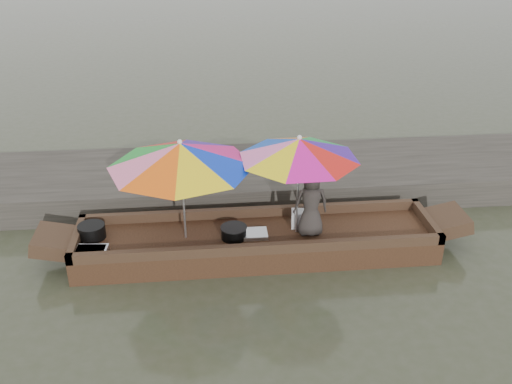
{
  "coord_description": "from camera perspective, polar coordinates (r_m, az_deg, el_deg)",
  "views": [
    {
      "loc": [
        -0.76,
        -7.35,
        4.73
      ],
      "look_at": [
        0.0,
        0.1,
        1.0
      ],
      "focal_mm": 40.0,
      "sensor_mm": 36.0,
      "label": 1
    }
  ],
  "objects": [
    {
      "name": "charcoal_grill",
      "position": [
        8.45,
        -2.23,
        -4.11
      ],
      "size": [
        0.37,
        0.37,
        0.17
      ],
      "primitive_type": "cylinder",
      "color": "black",
      "rests_on": "boat_hull"
    },
    {
      "name": "supply_bag",
      "position": [
        8.75,
        4.48,
        -2.67
      ],
      "size": [
        0.31,
        0.25,
        0.26
      ],
      "primitive_type": "cube",
      "rotation": [
        0.0,
        0.0,
        -0.13
      ],
      "color": "silver",
      "rests_on": "boat_hull"
    },
    {
      "name": "boat_hull",
      "position": [
        8.68,
        0.07,
        -5.17
      ],
      "size": [
        5.38,
        1.2,
        0.35
      ],
      "primitive_type": "cube",
      "color": "black",
      "rests_on": "water"
    },
    {
      "name": "water",
      "position": [
        8.78,
        0.07,
        -6.15
      ],
      "size": [
        80.0,
        80.0,
        0.0
      ],
      "primitive_type": "plane",
      "color": "#363B26",
      "rests_on": "ground"
    },
    {
      "name": "vendor",
      "position": [
        8.38,
        5.52,
        -1.09
      ],
      "size": [
        0.51,
        0.34,
        1.04
      ],
      "primitive_type": "imported",
      "rotation": [
        0.0,
        0.0,
        3.15
      ],
      "color": "#2F2B28",
      "rests_on": "boat_hull"
    },
    {
      "name": "umbrella_bow",
      "position": [
        8.19,
        -7.33,
        0.14
      ],
      "size": [
        2.21,
        2.21,
        1.55
      ],
      "primitive_type": null,
      "rotation": [
        0.0,
        0.0,
        -0.06
      ],
      "color": "#E5147A",
      "rests_on": "boat_hull"
    },
    {
      "name": "umbrella_stern",
      "position": [
        8.3,
        4.21,
        0.65
      ],
      "size": [
        2.26,
        2.26,
        1.55
      ],
      "primitive_type": null,
      "rotation": [
        0.0,
        0.0,
        -0.37
      ],
      "color": "#4314A5",
      "rests_on": "boat_hull"
    },
    {
      "name": "tray_crayfish",
      "position": [
        8.4,
        -16.21,
        -5.78
      ],
      "size": [
        0.48,
        0.36,
        0.09
      ],
      "primitive_type": "cube",
      "rotation": [
        0.0,
        0.0,
        -0.08
      ],
      "color": "silver",
      "rests_on": "boat_hull"
    },
    {
      "name": "dock",
      "position": [
        10.58,
        -1.15,
        1.41
      ],
      "size": [
        22.0,
        2.2,
        0.5
      ],
      "primitive_type": "cube",
      "color": "#2D2B26",
      "rests_on": "ground"
    },
    {
      "name": "tray_scallop",
      "position": [
        8.52,
        -0.41,
        -4.22
      ],
      "size": [
        0.46,
        0.32,
        0.06
      ],
      "primitive_type": "cube",
      "rotation": [
        0.0,
        0.0,
        -0.01
      ],
      "color": "silver",
      "rests_on": "boat_hull"
    },
    {
      "name": "cooking_pot",
      "position": [
        8.78,
        -16.1,
        -3.8
      ],
      "size": [
        0.4,
        0.4,
        0.21
      ],
      "primitive_type": "cylinder",
      "color": "black",
      "rests_on": "boat_hull"
    }
  ]
}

